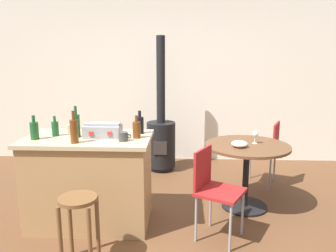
{
  "coord_description": "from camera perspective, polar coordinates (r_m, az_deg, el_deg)",
  "views": [
    {
      "loc": [
        0.26,
        -2.83,
        1.73
      ],
      "look_at": [
        0.09,
        0.72,
        0.98
      ],
      "focal_mm": 35.13,
      "sensor_mm": 36.0,
      "label": 1
    }
  ],
  "objects": [
    {
      "name": "bottle_2",
      "position": [
        3.29,
        -5.47,
        -0.57
      ],
      "size": [
        0.08,
        0.08,
        0.23
      ],
      "color": "#603314",
      "rests_on": "kitchen_island"
    },
    {
      "name": "serving_bowl",
      "position": [
        3.7,
        12.3,
        -3.04
      ],
      "size": [
        0.18,
        0.18,
        0.07
      ],
      "primitive_type": "ellipsoid",
      "color": "white",
      "rests_on": "dining_table"
    },
    {
      "name": "cup_1",
      "position": [
        3.19,
        -7.75,
        -1.81
      ],
      "size": [
        0.13,
        0.09,
        0.09
      ],
      "color": "#383838",
      "rests_on": "kitchen_island"
    },
    {
      "name": "kitchen_island",
      "position": [
        3.57,
        -13.34,
        -9.12
      ],
      "size": [
        1.27,
        0.75,
        0.94
      ],
      "color": "#A37A4C",
      "rests_on": "ground_plane"
    },
    {
      "name": "folding_chair_near",
      "position": [
        3.22,
        7.94,
        -10.27
      ],
      "size": [
        0.54,
        0.54,
        0.88
      ],
      "color": "maroon",
      "rests_on": "ground_plane"
    },
    {
      "name": "folding_chair_far",
      "position": [
        4.63,
        16.65,
        -3.68
      ],
      "size": [
        0.53,
        0.53,
        0.88
      ],
      "color": "maroon",
      "rests_on": "ground_plane"
    },
    {
      "name": "wine_glass",
      "position": [
        3.87,
        14.89,
        -1.42
      ],
      "size": [
        0.07,
        0.07,
        0.14
      ],
      "color": "silver",
      "rests_on": "dining_table"
    },
    {
      "name": "wooden_stool",
      "position": [
        2.9,
        -15.24,
        -14.83
      ],
      "size": [
        0.32,
        0.32,
        0.61
      ],
      "color": "brown",
      "rests_on": "ground_plane"
    },
    {
      "name": "bottle_3",
      "position": [
        3.56,
        -18.99,
        -0.36
      ],
      "size": [
        0.07,
        0.07,
        0.21
      ],
      "color": "#194C23",
      "rests_on": "kitchen_island"
    },
    {
      "name": "back_wall",
      "position": [
        5.54,
        0.0,
        7.95
      ],
      "size": [
        8.0,
        0.1,
        2.7
      ],
      "primitive_type": "cube",
      "color": "silver",
      "rests_on": "ground_plane"
    },
    {
      "name": "ground_plane",
      "position": [
        3.33,
        -2.33,
        -19.49
      ],
      "size": [
        8.8,
        8.8,
        0.0
      ],
      "primitive_type": "plane",
      "color": "brown"
    },
    {
      "name": "dining_table",
      "position": [
        3.88,
        13.48,
        -5.74
      ],
      "size": [
        0.95,
        0.95,
        0.76
      ],
      "color": "black",
      "rests_on": "ground_plane"
    },
    {
      "name": "cup_0",
      "position": [
        3.66,
        -16.56,
        -0.43
      ],
      "size": [
        0.12,
        0.09,
        0.09
      ],
      "color": "tan",
      "rests_on": "kitchen_island"
    },
    {
      "name": "bottle_1",
      "position": [
        3.19,
        -15.98,
        -0.78
      ],
      "size": [
        0.07,
        0.07,
        0.31
      ],
      "color": "#603314",
      "rests_on": "kitchen_island"
    },
    {
      "name": "toolbox",
      "position": [
        3.39,
        -11.25,
        -0.74
      ],
      "size": [
        0.37,
        0.22,
        0.14
      ],
      "color": "gray",
      "rests_on": "kitchen_island"
    },
    {
      "name": "bottle_4",
      "position": [
        3.47,
        -22.17,
        -0.66
      ],
      "size": [
        0.08,
        0.08,
        0.24
      ],
      "color": "#194C23",
      "rests_on": "kitchen_island"
    },
    {
      "name": "bottle_5",
      "position": [
        3.48,
        -4.92,
        0.23
      ],
      "size": [
        0.08,
        0.08,
        0.24
      ],
      "color": "black",
      "rests_on": "kitchen_island"
    },
    {
      "name": "bottle_0",
      "position": [
        3.43,
        -15.63,
        0.14
      ],
      "size": [
        0.07,
        0.07,
        0.32
      ],
      "color": "#194C23",
      "rests_on": "kitchen_island"
    },
    {
      "name": "wood_stove",
      "position": [
        5.07,
        -1.22,
        -1.98
      ],
      "size": [
        0.44,
        0.45,
        2.04
      ],
      "color": "black",
      "rests_on": "ground_plane"
    }
  ]
}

